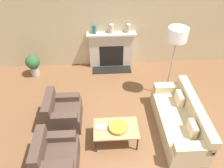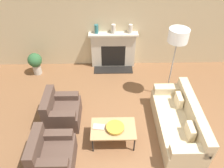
# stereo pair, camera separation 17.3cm
# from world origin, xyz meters

# --- Properties ---
(ground_plane) EXTENTS (18.00, 18.00, 0.00)m
(ground_plane) POSITION_xyz_m (0.00, 0.00, 0.00)
(ground_plane) COLOR brown
(wall_back) EXTENTS (18.00, 0.06, 2.90)m
(wall_back) POSITION_xyz_m (0.00, 3.17, 1.45)
(wall_back) COLOR #C6B289
(wall_back) RESTS_ON ground_plane
(fireplace) EXTENTS (1.47, 0.59, 1.14)m
(fireplace) POSITION_xyz_m (-0.18, 3.03, 0.55)
(fireplace) COLOR beige
(fireplace) RESTS_ON ground_plane
(couch) EXTENTS (0.82, 1.99, 0.80)m
(couch) POSITION_xyz_m (1.22, 0.32, 0.30)
(couch) COLOR #CCB78E
(couch) RESTS_ON ground_plane
(armchair_near) EXTENTS (0.77, 0.82, 0.80)m
(armchair_near) POSITION_xyz_m (-1.45, -0.45, 0.31)
(armchair_near) COLOR #4C382D
(armchair_near) RESTS_ON ground_plane
(armchair_far) EXTENTS (0.77, 0.82, 0.80)m
(armchair_far) POSITION_xyz_m (-1.45, 0.69, 0.31)
(armchair_far) COLOR #4C382D
(armchair_far) RESTS_ON ground_plane
(coffee_table) EXTENTS (0.94, 0.60, 0.43)m
(coffee_table) POSITION_xyz_m (-0.25, 0.08, 0.40)
(coffee_table) COLOR tan
(coffee_table) RESTS_ON ground_plane
(bowl) EXTENTS (0.38, 0.38, 0.07)m
(bowl) POSITION_xyz_m (-0.21, 0.06, 0.47)
(bowl) COLOR #BC8E2D
(bowl) RESTS_ON coffee_table
(book) EXTENTS (0.27, 0.18, 0.02)m
(book) POSITION_xyz_m (-0.56, 0.11, 0.44)
(book) COLOR #B2A893
(book) RESTS_ON coffee_table
(floor_lamp) EXTENTS (0.46, 0.46, 1.95)m
(floor_lamp) POSITION_xyz_m (1.23, 1.56, 1.71)
(floor_lamp) COLOR gray
(floor_lamp) RESTS_ON ground_plane
(mantel_vase_left) EXTENTS (0.11, 0.11, 0.26)m
(mantel_vase_left) POSITION_xyz_m (-0.67, 3.04, 1.26)
(mantel_vase_left) COLOR #28666B
(mantel_vase_left) RESTS_ON fireplace
(mantel_vase_center_left) EXTENTS (0.13, 0.13, 0.26)m
(mantel_vase_center_left) POSITION_xyz_m (-0.18, 3.04, 1.27)
(mantel_vase_center_left) COLOR beige
(mantel_vase_center_left) RESTS_ON fireplace
(mantel_vase_center_right) EXTENTS (0.12, 0.12, 0.26)m
(mantel_vase_center_right) POSITION_xyz_m (0.31, 3.04, 1.26)
(mantel_vase_center_right) COLOR beige
(mantel_vase_center_right) RESTS_ON fireplace
(potted_plant) EXTENTS (0.41, 0.41, 0.69)m
(potted_plant) POSITION_xyz_m (-2.52, 2.63, 0.42)
(potted_plant) COLOR #B2A899
(potted_plant) RESTS_ON ground_plane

